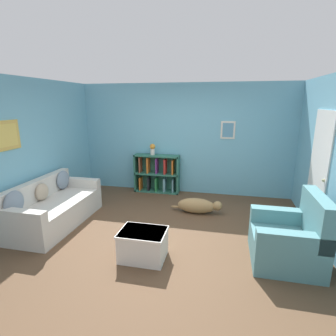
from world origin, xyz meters
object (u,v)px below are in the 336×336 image
(couch, at_px, (53,208))
(dog, at_px, (198,206))
(bookshelf, at_px, (157,174))
(vase, at_px, (153,149))
(recliner_chair, at_px, (291,239))
(coffee_table, at_px, (143,244))

(couch, height_order, dog, couch)
(dog, bearing_deg, bookshelf, 135.87)
(bookshelf, height_order, vase, vase)
(recliner_chair, height_order, vase, vase)
(bookshelf, xyz_separation_m, dog, (1.12, -1.09, -0.30))
(couch, bearing_deg, vase, 57.99)
(recliner_chair, xyz_separation_m, vase, (-2.65, 2.43, 0.74))
(coffee_table, distance_m, vase, 3.00)
(recliner_chair, bearing_deg, coffee_table, -169.64)
(dog, distance_m, vase, 1.87)
(coffee_table, distance_m, dog, 1.83)
(bookshelf, bearing_deg, vase, -167.80)
(bookshelf, distance_m, vase, 0.64)
(couch, distance_m, vase, 2.59)
(dog, bearing_deg, couch, -157.95)
(couch, xyz_separation_m, coffee_table, (1.94, -0.71, -0.08))
(bookshelf, xyz_separation_m, recliner_chair, (2.54, -2.46, -0.11))
(bookshelf, distance_m, coffee_table, 2.88)
(dog, bearing_deg, coffee_table, -108.84)
(recliner_chair, xyz_separation_m, dog, (-1.42, 1.37, -0.19))
(coffee_table, xyz_separation_m, vase, (-0.63, 2.80, 0.86))
(recliner_chair, distance_m, dog, 1.98)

